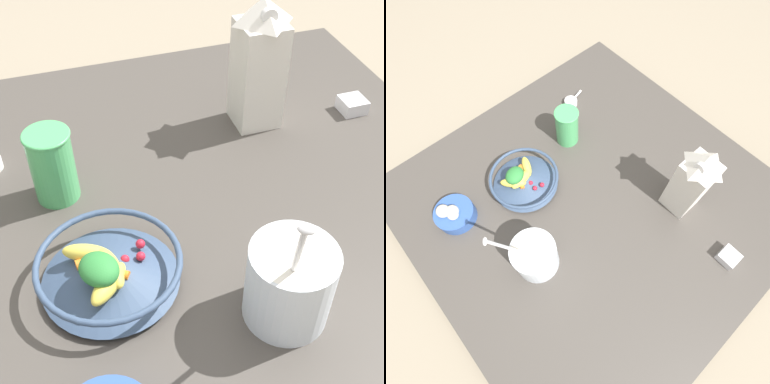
# 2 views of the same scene
# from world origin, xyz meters

# --- Properties ---
(ground_plane) EXTENTS (6.00, 6.00, 0.00)m
(ground_plane) POSITION_xyz_m (0.00, 0.00, 0.00)
(ground_plane) COLOR gray
(countertop) EXTENTS (1.06, 1.06, 0.04)m
(countertop) POSITION_xyz_m (0.00, 0.00, 0.02)
(countertop) COLOR #47423D
(countertop) RESTS_ON ground_plane
(fruit_bowl) EXTENTS (0.22, 0.22, 0.08)m
(fruit_bowl) POSITION_xyz_m (-0.19, -0.13, 0.08)
(fruit_bowl) COLOR #384C6B
(fruit_bowl) RESTS_ON countertop
(milk_carton) EXTENTS (0.09, 0.09, 0.26)m
(milk_carton) POSITION_xyz_m (0.18, 0.20, 0.18)
(milk_carton) COLOR silver
(milk_carton) RESTS_ON countertop
(yogurt_tub) EXTENTS (0.12, 0.14, 0.26)m
(yogurt_tub) POSITION_xyz_m (0.04, -0.25, 0.11)
(yogurt_tub) COLOR silver
(yogurt_tub) RESTS_ON countertop
(drinking_cup) EXTENTS (0.08, 0.08, 0.14)m
(drinking_cup) POSITION_xyz_m (-0.23, 0.10, 0.11)
(drinking_cup) COLOR #4CB266
(drinking_cup) RESTS_ON countertop
(spice_jar) EXTENTS (0.05, 0.05, 0.03)m
(spice_jar) POSITION_xyz_m (0.40, 0.17, 0.06)
(spice_jar) COLOR silver
(spice_jar) RESTS_ON countertop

